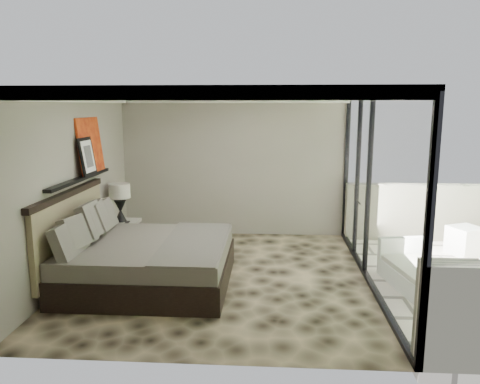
# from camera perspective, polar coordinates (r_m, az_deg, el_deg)

# --- Properties ---
(floor) EXTENTS (5.00, 5.00, 0.00)m
(floor) POSITION_cam_1_polar(r_m,az_deg,el_deg) (7.37, -2.35, -10.28)
(floor) COLOR black
(floor) RESTS_ON ground
(ceiling) EXTENTS (4.50, 5.00, 0.02)m
(ceiling) POSITION_cam_1_polar(r_m,az_deg,el_deg) (6.89, -2.53, 11.96)
(ceiling) COLOR silver
(ceiling) RESTS_ON back_wall
(back_wall) EXTENTS (4.50, 0.02, 2.80)m
(back_wall) POSITION_cam_1_polar(r_m,az_deg,el_deg) (9.45, -0.80, 3.12)
(back_wall) COLOR gray
(back_wall) RESTS_ON floor
(left_wall) EXTENTS (0.02, 5.00, 2.80)m
(left_wall) POSITION_cam_1_polar(r_m,az_deg,el_deg) (7.57, -19.53, 0.67)
(left_wall) COLOR gray
(left_wall) RESTS_ON floor
(glass_wall) EXTENTS (0.08, 5.00, 2.80)m
(glass_wall) POSITION_cam_1_polar(r_m,az_deg,el_deg) (7.12, 15.88, 0.28)
(glass_wall) COLOR white
(glass_wall) RESTS_ON floor
(terrace_slab) EXTENTS (3.00, 5.00, 0.12)m
(terrace_slab) POSITION_cam_1_polar(r_m,az_deg,el_deg) (7.94, 26.16, -10.30)
(terrace_slab) COLOR beige
(terrace_slab) RESTS_ON ground
(picture_ledge) EXTENTS (0.12, 2.20, 0.05)m
(picture_ledge) POSITION_cam_1_polar(r_m,az_deg,el_deg) (7.63, -18.87, 1.54)
(picture_ledge) COLOR black
(picture_ledge) RESTS_ON left_wall
(bed) EXTENTS (2.39, 2.31, 1.32)m
(bed) POSITION_cam_1_polar(r_m,az_deg,el_deg) (7.14, -11.80, -7.93)
(bed) COLOR black
(bed) RESTS_ON floor
(nightstand) EXTENTS (0.69, 0.69, 0.57)m
(nightstand) POSITION_cam_1_polar(r_m,az_deg,el_deg) (8.93, -14.10, -4.93)
(nightstand) COLOR black
(nightstand) RESTS_ON floor
(table_lamp) EXTENTS (0.38, 0.38, 0.70)m
(table_lamp) POSITION_cam_1_polar(r_m,az_deg,el_deg) (8.78, -14.44, -0.64)
(table_lamp) COLOR black
(table_lamp) RESTS_ON nightstand
(abstract_canvas) EXTENTS (0.13, 0.90, 0.90)m
(abstract_canvas) POSITION_cam_1_polar(r_m,az_deg,el_deg) (8.04, -17.81, 5.44)
(abstract_canvas) COLOR #C03710
(abstract_canvas) RESTS_ON picture_ledge
(framed_print) EXTENTS (0.11, 0.50, 0.60)m
(framed_print) POSITION_cam_1_polar(r_m,az_deg,el_deg) (7.77, -18.14, 4.15)
(framed_print) COLOR black
(framed_print) RESTS_ON picture_ledge
(ottoman) EXTENTS (0.66, 0.66, 0.50)m
(ottoman) POSITION_cam_1_polar(r_m,az_deg,el_deg) (9.26, 25.78, -5.37)
(ottoman) COLOR silver
(ottoman) RESTS_ON terrace_slab
(lounger) EXTENTS (1.01, 1.61, 0.59)m
(lounger) POSITION_cam_1_polar(r_m,az_deg,el_deg) (7.34, 21.21, -9.59)
(lounger) COLOR white
(lounger) RESTS_ON terrace_slab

